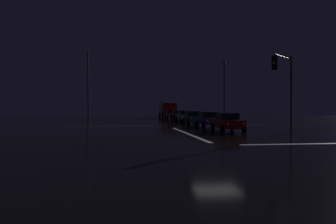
{
  "coord_description": "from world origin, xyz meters",
  "views": [
    {
      "loc": [
        -5.25,
        -18.66,
        2.12
      ],
      "look_at": [
        -1.05,
        12.03,
        1.65
      ],
      "focal_mm": 37.55,
      "sensor_mm": 36.0,
      "label": 1
    }
  ],
  "objects_px": {
    "sedan_blue": "(208,119)",
    "traffic_signal_ne": "(284,79)",
    "sedan_white": "(185,116)",
    "sedan_orange": "(172,114)",
    "sedan_green": "(193,118)",
    "sedan_red": "(227,122)",
    "box_truck": "(167,109)",
    "streetlamp_left_far": "(88,81)",
    "sedan_black": "(179,115)",
    "streetlamp_right_far": "(224,86)"
  },
  "relations": [
    {
      "from": "sedan_blue",
      "to": "traffic_signal_ne",
      "type": "distance_m",
      "value": 10.6
    },
    {
      "from": "sedan_white",
      "to": "sedan_orange",
      "type": "xyz_separation_m",
      "value": [
        -0.23,
        11.6,
        0.0
      ]
    },
    {
      "from": "traffic_signal_ne",
      "to": "sedan_blue",
      "type": "bearing_deg",
      "value": 112.48
    },
    {
      "from": "sedan_green",
      "to": "sedan_white",
      "type": "relative_size",
      "value": 1.0
    },
    {
      "from": "sedan_red",
      "to": "sedan_blue",
      "type": "bearing_deg",
      "value": 90.52
    },
    {
      "from": "sedan_blue",
      "to": "traffic_signal_ne",
      "type": "bearing_deg",
      "value": -67.52
    },
    {
      "from": "box_truck",
      "to": "streetlamp_left_far",
      "type": "relative_size",
      "value": 0.85
    },
    {
      "from": "sedan_green",
      "to": "sedan_black",
      "type": "height_order",
      "value": "same"
    },
    {
      "from": "sedan_green",
      "to": "streetlamp_right_far",
      "type": "height_order",
      "value": "streetlamp_right_far"
    },
    {
      "from": "sedan_white",
      "to": "traffic_signal_ne",
      "type": "relative_size",
      "value": 0.69
    },
    {
      "from": "sedan_black",
      "to": "traffic_signal_ne",
      "type": "xyz_separation_m",
      "value": [
        3.92,
        -27.37,
        3.53
      ]
    },
    {
      "from": "sedan_black",
      "to": "box_truck",
      "type": "xyz_separation_m",
      "value": [
        -0.02,
        13.18,
        0.91
      ]
    },
    {
      "from": "sedan_green",
      "to": "streetlamp_right_far",
      "type": "distance_m",
      "value": 10.21
    },
    {
      "from": "sedan_black",
      "to": "sedan_red",
      "type": "bearing_deg",
      "value": -89.64
    },
    {
      "from": "sedan_red",
      "to": "sedan_black",
      "type": "relative_size",
      "value": 1.0
    },
    {
      "from": "sedan_green",
      "to": "streetlamp_right_far",
      "type": "xyz_separation_m",
      "value": [
        6.01,
        7.05,
        4.28
      ]
    },
    {
      "from": "streetlamp_left_far",
      "to": "sedan_white",
      "type": "bearing_deg",
      "value": -2.78
    },
    {
      "from": "box_truck",
      "to": "streetlamp_right_far",
      "type": "relative_size",
      "value": 0.94
    },
    {
      "from": "sedan_orange",
      "to": "traffic_signal_ne",
      "type": "bearing_deg",
      "value": -82.88
    },
    {
      "from": "sedan_white",
      "to": "sedan_red",
      "type": "bearing_deg",
      "value": -89.47
    },
    {
      "from": "sedan_red",
      "to": "traffic_signal_ne",
      "type": "height_order",
      "value": "traffic_signal_ne"
    },
    {
      "from": "sedan_orange",
      "to": "box_truck",
      "type": "relative_size",
      "value": 0.52
    },
    {
      "from": "sedan_red",
      "to": "traffic_signal_ne",
      "type": "bearing_deg",
      "value": -37.5
    },
    {
      "from": "sedan_blue",
      "to": "sedan_red",
      "type": "bearing_deg",
      "value": -89.48
    },
    {
      "from": "sedan_blue",
      "to": "sedan_white",
      "type": "xyz_separation_m",
      "value": [
        -0.12,
        12.47,
        0.0
      ]
    },
    {
      "from": "sedan_white",
      "to": "box_truck",
      "type": "xyz_separation_m",
      "value": [
        -0.01,
        18.86,
        0.91
      ]
    },
    {
      "from": "sedan_red",
      "to": "streetlamp_left_far",
      "type": "xyz_separation_m",
      "value": [
        -13.46,
        19.46,
        4.75
      ]
    },
    {
      "from": "sedan_green",
      "to": "streetlamp_left_far",
      "type": "xyz_separation_m",
      "value": [
        -13.05,
        7.05,
        4.75
      ]
    },
    {
      "from": "sedan_white",
      "to": "streetlamp_right_far",
      "type": "xyz_separation_m",
      "value": [
        5.78,
        0.65,
        4.28
      ]
    },
    {
      "from": "sedan_green",
      "to": "sedan_white",
      "type": "xyz_separation_m",
      "value": [
        0.23,
        6.4,
        0.0
      ]
    },
    {
      "from": "streetlamp_right_far",
      "to": "sedan_black",
      "type": "bearing_deg",
      "value": 138.92
    },
    {
      "from": "sedan_green",
      "to": "streetlamp_right_far",
      "type": "bearing_deg",
      "value": 49.52
    },
    {
      "from": "streetlamp_left_far",
      "to": "streetlamp_right_far",
      "type": "bearing_deg",
      "value": 0.0
    },
    {
      "from": "sedan_blue",
      "to": "traffic_signal_ne",
      "type": "relative_size",
      "value": 0.69
    },
    {
      "from": "sedan_green",
      "to": "sedan_black",
      "type": "distance_m",
      "value": 12.08
    },
    {
      "from": "traffic_signal_ne",
      "to": "sedan_red",
      "type": "bearing_deg",
      "value": 142.5
    },
    {
      "from": "sedan_green",
      "to": "traffic_signal_ne",
      "type": "height_order",
      "value": "traffic_signal_ne"
    },
    {
      "from": "streetlamp_right_far",
      "to": "box_truck",
      "type": "bearing_deg",
      "value": 107.64
    },
    {
      "from": "sedan_red",
      "to": "box_truck",
      "type": "height_order",
      "value": "box_truck"
    },
    {
      "from": "sedan_green",
      "to": "sedan_black",
      "type": "relative_size",
      "value": 1.0
    },
    {
      "from": "sedan_black",
      "to": "streetlamp_left_far",
      "type": "xyz_separation_m",
      "value": [
        -13.3,
        -5.03,
        4.75
      ]
    },
    {
      "from": "streetlamp_left_far",
      "to": "sedan_green",
      "type": "bearing_deg",
      "value": -28.36
    },
    {
      "from": "box_truck",
      "to": "sedan_white",
      "type": "bearing_deg",
      "value": -89.98
    },
    {
      "from": "streetlamp_left_far",
      "to": "streetlamp_right_far",
      "type": "relative_size",
      "value": 1.1
    },
    {
      "from": "sedan_black",
      "to": "streetlamp_right_far",
      "type": "xyz_separation_m",
      "value": [
        5.77,
        -5.03,
        4.28
      ]
    },
    {
      "from": "sedan_white",
      "to": "streetlamp_left_far",
      "type": "height_order",
      "value": "streetlamp_left_far"
    },
    {
      "from": "sedan_red",
      "to": "sedan_orange",
      "type": "bearing_deg",
      "value": 90.75
    },
    {
      "from": "sedan_black",
      "to": "streetlamp_left_far",
      "type": "bearing_deg",
      "value": -159.3
    },
    {
      "from": "sedan_orange",
      "to": "box_truck",
      "type": "distance_m",
      "value": 7.31
    },
    {
      "from": "streetlamp_left_far",
      "to": "sedan_black",
      "type": "bearing_deg",
      "value": 20.7
    }
  ]
}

